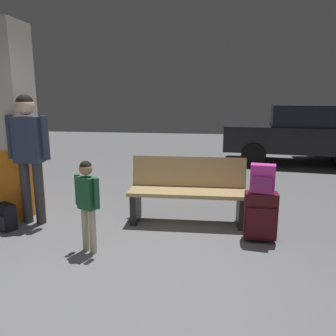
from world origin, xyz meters
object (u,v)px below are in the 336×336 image
object	(u,v)px
backpack_bright	(263,179)
parked_car_near	(309,133)
backpack_dark_floor	(5,217)
child	(87,197)
bench	(188,191)
suitcase	(260,216)
adult	(28,146)
structural_pillar	(10,123)

from	to	relation	value
backpack_bright	parked_car_near	distance (m)	5.35
backpack_dark_floor	backpack_bright	bearing A→B (deg)	2.18
child	parked_car_near	bearing A→B (deg)	56.60
bench	backpack_bright	distance (m)	1.11
suitcase	adult	distance (m)	3.11
child	parked_car_near	xyz separation A→B (m)	(3.70, 5.62, 0.16)
backpack_dark_floor	parked_car_near	bearing A→B (deg)	45.76
backpack_bright	adult	xyz separation A→B (m)	(-3.01, 0.16, 0.31)
suitcase	backpack_bright	bearing A→B (deg)	-158.78
parked_car_near	child	bearing A→B (deg)	-123.40
backpack_bright	parked_car_near	bearing A→B (deg)	70.60
structural_pillar	backpack_bright	xyz separation A→B (m)	(3.45, -0.45, -0.57)
backpack_dark_floor	child	bearing A→B (deg)	-18.51
bench	backpack_dark_floor	xyz separation A→B (m)	(-2.34, -0.65, -0.28)
backpack_dark_floor	parked_car_near	xyz separation A→B (m)	(5.04, 5.17, 0.64)
bench	child	xyz separation A→B (m)	(-1.01, -1.09, 0.20)
structural_pillar	backpack_bright	world-z (taller)	structural_pillar
backpack_bright	child	bearing A→B (deg)	-163.52
suitcase	parked_car_near	size ratio (longest dim) A/B	0.14
backpack_dark_floor	adult	bearing A→B (deg)	48.64
structural_pillar	adult	bearing A→B (deg)	-34.03
structural_pillar	parked_car_near	distance (m)	6.98
suitcase	parked_car_near	bearing A→B (deg)	70.61
backpack_bright	bench	bearing A→B (deg)	150.43
backpack_bright	backpack_dark_floor	xyz separation A→B (m)	(-3.26, -0.12, -0.60)
adult	parked_car_near	distance (m)	6.85
parked_car_near	bench	bearing A→B (deg)	-120.79
backpack_bright	backpack_dark_floor	world-z (taller)	backpack_bright
structural_pillar	bench	distance (m)	2.69
bench	parked_car_near	distance (m)	5.28
structural_pillar	bench	world-z (taller)	structural_pillar
backpack_bright	adult	world-z (taller)	adult
structural_pillar	backpack_dark_floor	bearing A→B (deg)	-71.54
bench	parked_car_near	world-z (taller)	parked_car_near
bench	child	world-z (taller)	child
adult	suitcase	bearing A→B (deg)	-2.97
structural_pillar	suitcase	distance (m)	3.63
suitcase	adult	world-z (taller)	adult
backpack_dark_floor	parked_car_near	world-z (taller)	parked_car_near
adult	backpack_dark_floor	bearing A→B (deg)	-131.36
structural_pillar	backpack_dark_floor	xyz separation A→B (m)	(0.19, -0.58, -1.18)
structural_pillar	adult	size ratio (longest dim) A/B	1.55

